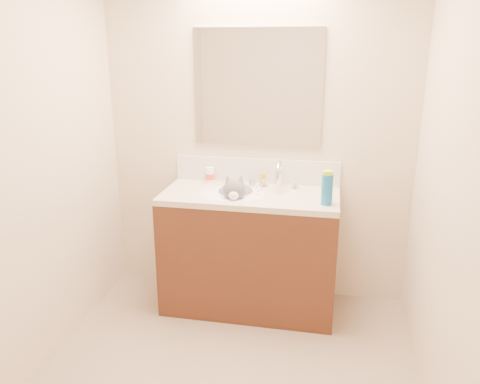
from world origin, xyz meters
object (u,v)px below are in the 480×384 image
at_px(silver_jar, 252,182).
at_px(spray_can, 327,189).
at_px(faucet, 279,177).
at_px(cat, 236,197).
at_px(pill_bottle, 210,175).
at_px(basin, 232,203).
at_px(amber_bottle, 263,179).
at_px(vanity_cabinet, 250,254).

height_order(silver_jar, spray_can, spray_can).
bearing_deg(faucet, cat, -154.40).
bearing_deg(silver_jar, cat, -113.29).
distance_m(cat, pill_bottle, 0.32).
distance_m(basin, silver_jar, 0.26).
relative_size(cat, amber_bottle, 4.23).
distance_m(faucet, cat, 0.33).
relative_size(vanity_cabinet, faucet, 4.29).
bearing_deg(spray_can, basin, 170.43).
relative_size(basin, pill_bottle, 3.99).
height_order(silver_jar, amber_bottle, amber_bottle).
xyz_separation_m(basin, cat, (0.02, 0.03, 0.04)).
bearing_deg(pill_bottle, faucet, -7.32).
relative_size(pill_bottle, amber_bottle, 1.17).
bearing_deg(faucet, pill_bottle, 172.68).
bearing_deg(amber_bottle, cat, -130.18).
xyz_separation_m(pill_bottle, amber_bottle, (0.39, -0.01, -0.01)).
xyz_separation_m(vanity_cabinet, cat, (-0.10, 0.00, 0.42)).
relative_size(basin, spray_can, 2.29).
relative_size(faucet, spray_can, 1.42).
distance_m(faucet, spray_can, 0.43).
xyz_separation_m(silver_jar, spray_can, (0.53, -0.33, 0.07)).
relative_size(faucet, cat, 0.69).
bearing_deg(basin, faucet, 29.12).
xyz_separation_m(basin, amber_bottle, (0.18, 0.22, 0.12)).
distance_m(silver_jar, amber_bottle, 0.08).
height_order(vanity_cabinet, cat, cat).
bearing_deg(cat, silver_jar, 58.57).
bearing_deg(cat, amber_bottle, 41.68).
height_order(basin, amber_bottle, amber_bottle).
height_order(basin, spray_can, spray_can).
distance_m(vanity_cabinet, basin, 0.40).
height_order(vanity_cabinet, faucet, faucet).
distance_m(basin, faucet, 0.38).
bearing_deg(cat, spray_can, -20.90).
bearing_deg(silver_jar, basin, -114.36).
bearing_deg(amber_bottle, silver_jar, -178.43).
height_order(pill_bottle, silver_jar, pill_bottle).
xyz_separation_m(faucet, amber_bottle, (-0.12, 0.05, -0.04)).
bearing_deg(faucet, spray_can, -39.38).
xyz_separation_m(basin, silver_jar, (0.10, 0.22, 0.10)).
bearing_deg(basin, silver_jar, 65.64).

